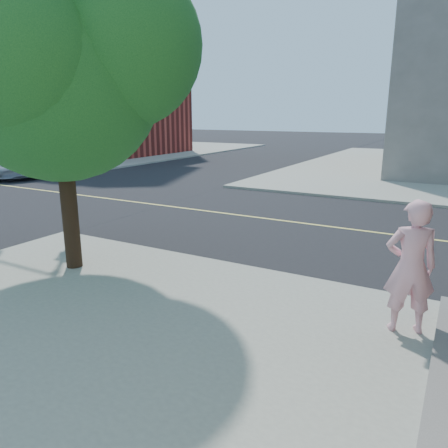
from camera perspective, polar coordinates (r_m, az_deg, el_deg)
The scene contains 9 objects.
ground at distance 12.01m, azimuth -17.25°, elevation -2.09°, with size 140.00×140.00×0.00m, color black.
road_ew at distance 15.33m, azimuth -5.10°, elevation 2.06°, with size 140.00×9.00×0.01m, color black.
sidewalk_nw at distance 43.16m, azimuth -17.98°, elevation 9.50°, with size 26.00×25.00×0.12m, color gray.
church at distance 38.65m, azimuth -19.61°, elevation 19.48°, with size 15.20×12.00×14.40m.
office_block at distance 50.62m, azimuth -25.84°, elevation 19.75°, with size 12.00×14.08×18.00m.
man_on_phone at distance 6.83m, azimuth 23.52°, elevation -5.26°, with size 0.73×0.48×2.02m, color #EDA6B7.
street_tree at distance 9.24m, azimuth -21.01°, elevation 20.86°, with size 5.07×4.61×6.73m.
signal_pole at distance 13.03m, azimuth -25.99°, elevation 12.39°, with size 3.28×0.37×3.70m.
car_a at distance 26.18m, azimuth -26.88°, elevation 7.60°, with size 2.83×6.14×1.71m, color silver.
Camera 1 is at (8.47, -7.85, 3.29)m, focal length 34.42 mm.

